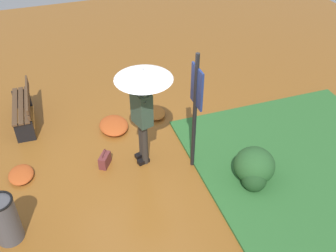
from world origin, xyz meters
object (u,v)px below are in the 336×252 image
(info_sign_post, at_px, (196,100))
(handbag, at_px, (105,160))
(park_bench, at_px, (23,107))
(person_with_umbrella, at_px, (143,92))
(trash_bin, at_px, (5,220))

(info_sign_post, bearing_deg, handbag, -108.15)
(park_bench, bearing_deg, person_with_umbrella, 45.52)
(info_sign_post, bearing_deg, park_bench, -129.55)
(handbag, distance_m, trash_bin, 2.07)
(person_with_umbrella, relative_size, handbag, 5.53)
(person_with_umbrella, xyz_separation_m, handbag, (-0.16, -0.74, -1.42))
(info_sign_post, xyz_separation_m, park_bench, (-2.36, -2.86, -1.04))
(handbag, xyz_separation_m, trash_bin, (1.13, -1.71, 0.29))
(info_sign_post, distance_m, trash_bin, 3.48)
(handbag, height_order, trash_bin, trash_bin)
(info_sign_post, distance_m, park_bench, 3.85)
(handbag, xyz_separation_m, park_bench, (-1.85, -1.30, 0.28))
(handbag, bearing_deg, person_with_umbrella, 77.87)
(park_bench, xyz_separation_m, trash_bin, (2.99, -0.40, 0.02))
(person_with_umbrella, xyz_separation_m, park_bench, (-2.01, -2.05, -1.15))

